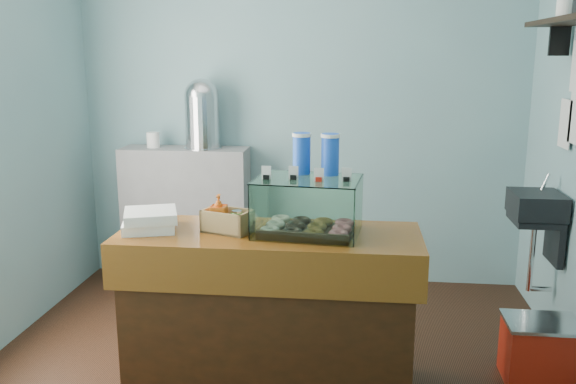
# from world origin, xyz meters

# --- Properties ---
(ground) EXTENTS (3.50, 3.50, 0.00)m
(ground) POSITION_xyz_m (0.00, 0.00, 0.00)
(ground) COLOR black
(ground) RESTS_ON ground
(room_shell) EXTENTS (3.54, 3.04, 2.82)m
(room_shell) POSITION_xyz_m (0.03, 0.01, 1.71)
(room_shell) COLOR #719AA5
(room_shell) RESTS_ON ground
(counter) EXTENTS (1.60, 0.60, 0.90)m
(counter) POSITION_xyz_m (0.00, -0.25, 0.46)
(counter) COLOR #3E1C0C
(counter) RESTS_ON ground
(back_shelf) EXTENTS (1.00, 0.32, 1.10)m
(back_shelf) POSITION_xyz_m (-0.90, 1.32, 0.55)
(back_shelf) COLOR gray
(back_shelf) RESTS_ON ground
(display_case) EXTENTS (0.58, 0.45, 0.51)m
(display_case) POSITION_xyz_m (0.21, -0.21, 1.07)
(display_case) COLOR black
(display_case) RESTS_ON counter
(condiment_crate) EXTENTS (0.29, 0.22, 0.20)m
(condiment_crate) POSITION_xyz_m (-0.23, -0.26, 0.97)
(condiment_crate) COLOR #A68753
(condiment_crate) RESTS_ON counter
(pastry_boxes) EXTENTS (0.35, 0.35, 0.11)m
(pastry_boxes) POSITION_xyz_m (-0.64, -0.27, 0.95)
(pastry_boxes) COLOR white
(pastry_boxes) RESTS_ON counter
(coffee_urn) EXTENTS (0.29, 0.29, 0.54)m
(coffee_urn) POSITION_xyz_m (-0.75, 1.31, 1.38)
(coffee_urn) COLOR silver
(coffee_urn) RESTS_ON back_shelf
(red_cooler) EXTENTS (0.41, 0.31, 0.36)m
(red_cooler) POSITION_xyz_m (1.51, -0.00, 0.18)
(red_cooler) COLOR red
(red_cooler) RESTS_ON ground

